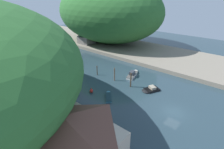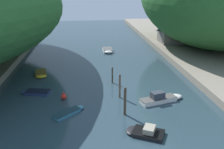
% 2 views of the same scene
% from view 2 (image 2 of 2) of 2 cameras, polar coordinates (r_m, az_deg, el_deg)
% --- Properties ---
extents(water_surface, '(130.00, 130.00, 0.00)m').
position_cam_2_polar(water_surface, '(46.94, -3.87, 1.74)').
color(water_surface, '#283D47').
rests_on(water_surface, ground).
extents(right_bank_cottage, '(5.71, 6.18, 4.50)m').
position_cam_2_polar(right_bank_cottage, '(63.20, 13.39, 9.17)').
color(right_bank_cottage, slate).
rests_on(right_bank_cottage, right_bank).
extents(boat_far_upstream, '(2.43, 4.30, 0.50)m').
position_cam_2_polar(boat_far_upstream, '(44.10, -15.93, 0.13)').
color(boat_far_upstream, gold).
rests_on(boat_far_upstream, water_surface).
extents(boat_mid_channel, '(4.40, 3.56, 0.97)m').
position_cam_2_polar(boat_mid_channel, '(26.52, 7.52, -12.86)').
color(boat_mid_channel, black).
rests_on(boat_mid_channel, water_surface).
extents(boat_moored_right, '(4.34, 2.47, 0.44)m').
position_cam_2_polar(boat_moored_right, '(37.09, -17.28, -3.84)').
color(boat_moored_right, navy).
rests_on(boat_moored_right, water_surface).
extents(boat_yellow_tender, '(2.21, 4.49, 0.72)m').
position_cam_2_polar(boat_yellow_tender, '(57.39, -0.97, 5.52)').
color(boat_yellow_tender, white).
rests_on(boat_yellow_tender, water_surface).
extents(boat_red_skiff, '(6.31, 3.19, 1.43)m').
position_cam_2_polar(boat_red_skiff, '(33.71, 11.36, -5.33)').
color(boat_red_skiff, silver).
rests_on(boat_red_skiff, water_surface).
extents(boat_small_dinghy, '(3.90, 3.71, 0.39)m').
position_cam_2_polar(boat_small_dinghy, '(30.64, -9.47, -8.40)').
color(boat_small_dinghy, teal).
rests_on(boat_small_dinghy, water_surface).
extents(mooring_post_second, '(0.32, 0.32, 3.52)m').
position_cam_2_polar(mooring_post_second, '(29.26, 2.98, -6.07)').
color(mooring_post_second, '#4C3D2D').
rests_on(mooring_post_second, water_surface).
extents(mooring_post_middle, '(0.28, 0.28, 3.41)m').
position_cam_2_polar(mooring_post_middle, '(33.62, 1.80, -2.60)').
color(mooring_post_middle, brown).
rests_on(mooring_post_middle, water_surface).
extents(mooring_post_fourth, '(0.24, 0.24, 2.60)m').
position_cam_2_polar(mooring_post_fourth, '(38.79, 0.08, -0.11)').
color(mooring_post_fourth, '#4C3D2D').
rests_on(mooring_post_fourth, water_surface).
extents(channel_buoy_near, '(0.77, 0.77, 1.15)m').
position_cam_2_polar(channel_buoy_near, '(34.16, -10.98, -4.92)').
color(channel_buoy_near, red).
rests_on(channel_buoy_near, water_surface).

